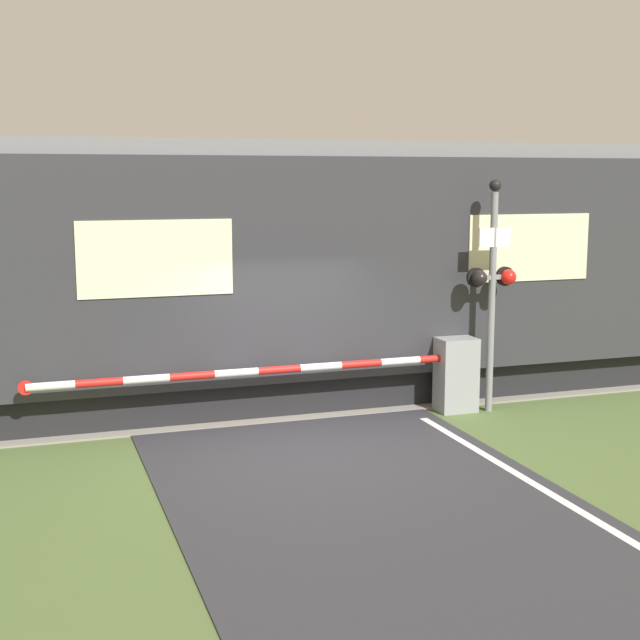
{
  "coord_description": "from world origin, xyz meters",
  "views": [
    {
      "loc": [
        -3.64,
        -10.9,
        3.65
      ],
      "look_at": [
        0.69,
        1.91,
        1.46
      ],
      "focal_mm": 50.0,
      "sensor_mm": 36.0,
      "label": 1
    }
  ],
  "objects": [
    {
      "name": "train",
      "position": [
        -1.85,
        3.1,
        2.14
      ],
      "size": [
        21.66,
        3.14,
        4.18
      ],
      "color": "black",
      "rests_on": "ground_plane"
    },
    {
      "name": "crossing_barrier",
      "position": [
        2.09,
        1.31,
        0.64
      ],
      "size": [
        6.8,
        0.44,
        1.17
      ],
      "color": "gray",
      "rests_on": "ground_plane"
    },
    {
      "name": "signal_post",
      "position": [
        3.23,
        1.14,
        2.05
      ],
      "size": [
        0.8,
        0.26,
        3.61
      ],
      "color": "gray",
      "rests_on": "ground_plane"
    },
    {
      "name": "track_bed",
      "position": [
        0.0,
        3.1,
        0.02
      ],
      "size": [
        36.0,
        3.2,
        0.13
      ],
      "color": "gray",
      "rests_on": "ground_plane"
    },
    {
      "name": "ground_plane",
      "position": [
        0.0,
        0.0,
        0.0
      ],
      "size": [
        80.0,
        80.0,
        0.0
      ],
      "primitive_type": "plane",
      "color": "#4C6033"
    }
  ]
}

